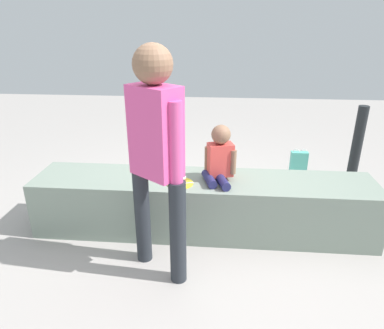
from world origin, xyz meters
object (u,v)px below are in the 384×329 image
Objects in this scene: cake_plate at (180,182)px; party_cup_red at (124,176)px; water_bottle_near_gift at (269,181)px; handbag_black_leather at (234,193)px; child_seated at (220,157)px; gift_bag at (298,164)px; adult_standing at (156,147)px.

cake_plate is 2.01× the size of party_cup_red.
water_bottle_near_gift is at bearing -3.64° from party_cup_red.
child_seated is at bearing -106.49° from handbag_black_leather.
gift_bag reaches higher than handbag_black_leather.
handbag_black_leather is (1.31, -0.44, 0.04)m from party_cup_red.
child_seated is 4.33× the size of party_cup_red.
handbag_black_leather is (0.49, 0.66, -0.43)m from cake_plate.
gift_bag is (1.29, 1.39, -0.37)m from cake_plate.
gift_bag is at bearing 7.94° from party_cup_red.
handbag_black_leather is at bearing 53.66° from cake_plate.
child_seated is 2.16× the size of cake_plate.
party_cup_red is (-0.72, 1.57, -0.94)m from adult_standing.
cake_plate is (-0.32, -0.11, -0.19)m from child_seated.
handbag_black_leather is (-0.80, -0.73, -0.06)m from gift_bag.
handbag_black_leather is (0.59, 1.13, -0.90)m from adult_standing.
gift_bag is 2.13m from party_cup_red.
party_cup_red is (-2.11, -0.29, -0.11)m from gift_bag.
child_seated is at bearing 53.37° from adult_standing.
cake_plate reaches higher than handbag_black_leather.
water_bottle_near_gift is at bearing 57.48° from child_seated.
child_seated is 0.39m from cake_plate.
adult_standing is (-0.42, -0.57, 0.28)m from child_seated.
gift_bag is (1.39, 1.86, -0.84)m from adult_standing.
water_bottle_near_gift is (0.56, 0.89, -0.61)m from child_seated.
adult_standing is 4.65× the size of gift_bag.
adult_standing is 1.96m from party_cup_red.
handbag_black_leather is at bearing -140.60° from water_bottle_near_gift.
adult_standing reaches higher than handbag_black_leather.
gift_bag is at bearing 45.22° from water_bottle_near_gift.
adult_standing is at bearing -126.63° from child_seated.
water_bottle_near_gift is 2.14× the size of party_cup_red.
adult_standing is at bearing -126.76° from gift_bag.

